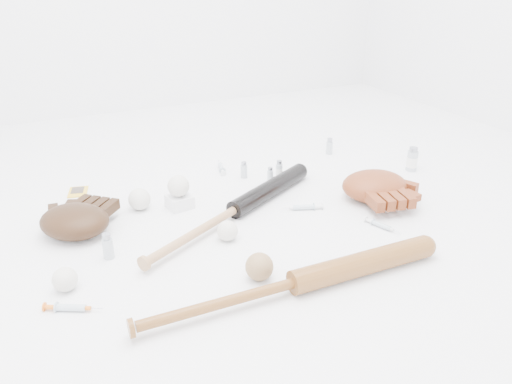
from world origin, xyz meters
name	(u,v)px	position (x,y,z in m)	size (l,w,h in m)	color
bat_dark	(235,209)	(-0.13, 0.01, 0.03)	(0.88, 0.06, 0.06)	black
bat_wood	(295,282)	(-0.16, -0.45, 0.03)	(0.91, 0.07, 0.07)	brown
glove_dark	(75,221)	(-0.64, 0.12, 0.05)	(0.27, 0.27, 0.10)	black
glove_tan	(375,185)	(0.39, -0.07, 0.05)	(0.29, 0.29, 0.10)	maroon
trading_card	(78,192)	(-0.59, 0.45, 0.00)	(0.07, 0.09, 0.01)	gold
pedestal	(180,202)	(-0.28, 0.16, 0.02)	(0.08, 0.08, 0.04)	white
baseball_on_pedestal	(178,186)	(-0.28, 0.16, 0.08)	(0.08, 0.08, 0.08)	silver
baseball_left	(65,279)	(-0.70, -0.18, 0.03)	(0.07, 0.07, 0.07)	silver
baseball_upper	(139,199)	(-0.41, 0.21, 0.04)	(0.08, 0.08, 0.08)	silver
baseball_mid	(227,231)	(-0.21, -0.12, 0.03)	(0.07, 0.07, 0.07)	silver
baseball_aged	(259,267)	(-0.22, -0.35, 0.04)	(0.08, 0.08, 0.08)	olive
syringe_0	(71,308)	(-0.70, -0.27, 0.01)	(0.16, 0.03, 0.02)	#ADBCC6
syringe_1	(303,207)	(0.11, -0.04, 0.01)	(0.16, 0.03, 0.02)	#ADBCC6
syringe_2	(221,167)	(-0.02, 0.43, 0.01)	(0.17, 0.03, 0.02)	#ADBCC6
syringe_3	(381,225)	(0.27, -0.26, 0.01)	(0.15, 0.03, 0.02)	#ADBCC6
vial_0	(279,169)	(0.17, 0.25, 0.04)	(0.03, 0.03, 0.07)	#AAB3BA
vial_1	(329,146)	(0.50, 0.39, 0.04)	(0.03, 0.03, 0.07)	#AAB3BA
vial_2	(244,170)	(0.04, 0.31, 0.03)	(0.03, 0.03, 0.07)	#AAB3BA
vial_3	(412,159)	(0.70, 0.08, 0.05)	(0.04, 0.04, 0.10)	#AAB3BA
vial_4	(108,246)	(-0.57, -0.06, 0.04)	(0.03, 0.03, 0.08)	#AAB3BA
vial_5	(270,175)	(0.11, 0.23, 0.03)	(0.02, 0.02, 0.06)	#AAB3BA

